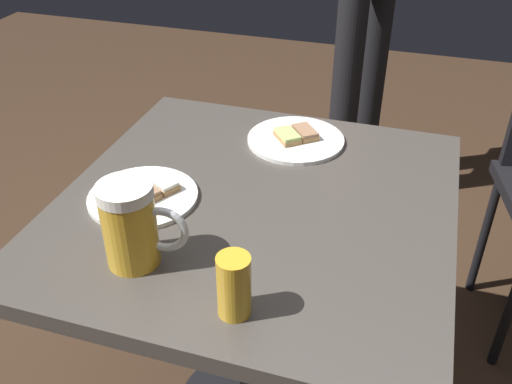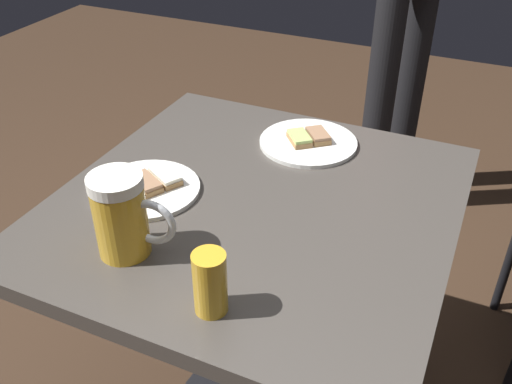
{
  "view_description": "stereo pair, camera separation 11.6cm",
  "coord_description": "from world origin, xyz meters",
  "px_view_note": "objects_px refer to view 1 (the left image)",
  "views": [
    {
      "loc": [
        -0.29,
        0.92,
        1.39
      ],
      "look_at": [
        0.0,
        0.0,
        0.73
      ],
      "focal_mm": 39.98,
      "sensor_mm": 36.0,
      "label": 1
    },
    {
      "loc": [
        -0.4,
        0.88,
        1.39
      ],
      "look_at": [
        0.0,
        0.0,
        0.73
      ],
      "focal_mm": 39.98,
      "sensor_mm": 36.0,
      "label": 2
    }
  ],
  "objects_px": {
    "plate_near": "(143,195)",
    "beer_glass_small": "(234,286)",
    "beer_mug": "(132,225)",
    "plate_far": "(296,139)"
  },
  "relations": [
    {
      "from": "plate_near",
      "to": "beer_glass_small",
      "type": "height_order",
      "value": "beer_glass_small"
    },
    {
      "from": "plate_near",
      "to": "beer_mug",
      "type": "height_order",
      "value": "beer_mug"
    },
    {
      "from": "plate_far",
      "to": "plate_near",
      "type": "bearing_deg",
      "value": 53.88
    },
    {
      "from": "plate_near",
      "to": "plate_far",
      "type": "relative_size",
      "value": 0.97
    },
    {
      "from": "plate_far",
      "to": "beer_glass_small",
      "type": "bearing_deg",
      "value": 94.31
    },
    {
      "from": "plate_near",
      "to": "beer_glass_small",
      "type": "distance_m",
      "value": 0.38
    },
    {
      "from": "plate_near",
      "to": "beer_mug",
      "type": "bearing_deg",
      "value": 113.61
    },
    {
      "from": "plate_far",
      "to": "beer_glass_small",
      "type": "xyz_separation_m",
      "value": [
        -0.04,
        0.58,
        0.05
      ]
    },
    {
      "from": "beer_mug",
      "to": "plate_near",
      "type": "bearing_deg",
      "value": -66.39
    },
    {
      "from": "beer_mug",
      "to": "beer_glass_small",
      "type": "distance_m",
      "value": 0.22
    }
  ]
}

